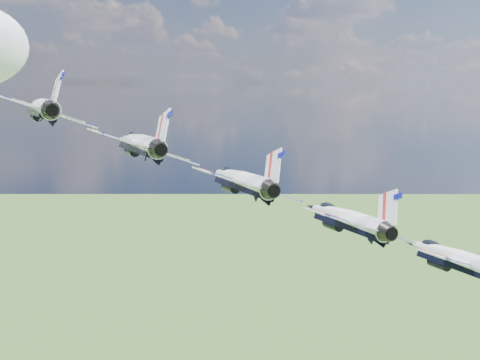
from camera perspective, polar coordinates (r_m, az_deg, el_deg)
jet_0 at (r=74.84m, az=-16.58°, el=5.94°), size 15.70×18.66×8.19m
jet_1 at (r=70.98m, az=-8.62°, el=3.12°), size 15.70×18.66×8.19m
jet_2 at (r=68.81m, az=0.00°, el=0.00°), size 15.70×18.66×8.19m
jet_3 at (r=68.49m, az=8.93°, el=-3.24°), size 15.70×18.66×8.19m
jet_4 at (r=70.04m, az=17.77°, el=-6.34°), size 15.70×18.66×8.19m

